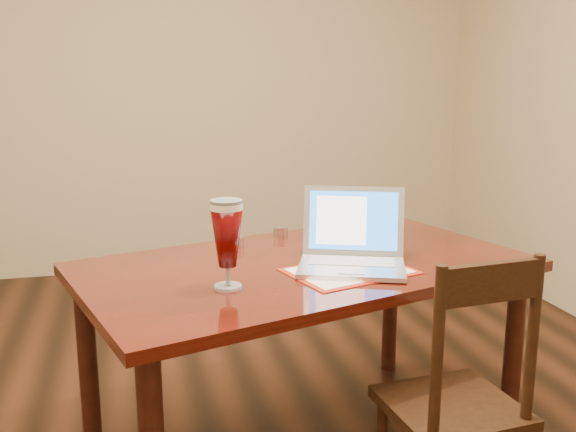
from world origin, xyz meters
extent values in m
cube|color=tan|center=(0.00, 2.50, 1.35)|extent=(4.50, 0.01, 2.70)
cube|color=#53110B|center=(0.34, 0.01, 0.71)|extent=(1.75, 1.29, 0.04)
cylinder|color=#33150C|center=(1.12, -0.14, 0.35)|extent=(0.07, 0.07, 0.70)
cylinder|color=#33150C|center=(-0.44, 0.16, 0.35)|extent=(0.07, 0.07, 0.70)
cylinder|color=#33150C|center=(0.92, 0.56, 0.35)|extent=(0.07, 0.07, 0.70)
cube|color=#9D230E|center=(0.46, -0.14, 0.74)|extent=(0.48, 0.40, 0.00)
cube|color=white|center=(0.46, -0.14, 0.74)|extent=(0.43, 0.35, 0.00)
cube|color=silver|center=(0.47, -0.14, 0.75)|extent=(0.43, 0.36, 0.02)
cube|color=silver|center=(0.48, -0.09, 0.76)|extent=(0.32, 0.21, 0.00)
cube|color=silver|center=(0.44, -0.20, 0.76)|extent=(0.11, 0.09, 0.00)
cube|color=silver|center=(0.52, 0.01, 0.88)|extent=(0.36, 0.20, 0.24)
cube|color=blue|center=(0.52, 0.00, 0.88)|extent=(0.32, 0.17, 0.20)
cube|color=white|center=(0.48, 0.02, 0.88)|extent=(0.18, 0.11, 0.17)
cylinder|color=silver|center=(0.03, -0.21, 0.74)|extent=(0.09, 0.09, 0.01)
cylinder|color=silver|center=(0.03, -0.21, 0.78)|extent=(0.01, 0.01, 0.06)
cylinder|color=white|center=(0.03, -0.21, 1.00)|extent=(0.10, 0.10, 0.02)
cylinder|color=silver|center=(0.03, -0.21, 1.01)|extent=(0.10, 0.10, 0.01)
cylinder|color=silver|center=(0.14, 0.27, 0.75)|extent=(0.06, 0.06, 0.04)
cylinder|color=silver|center=(0.34, 0.39, 0.75)|extent=(0.06, 0.06, 0.04)
cube|color=black|center=(0.66, -0.51, 0.39)|extent=(0.42, 0.40, 0.04)
cylinder|color=black|center=(0.52, -0.66, 0.66)|extent=(0.03, 0.03, 0.49)
cylinder|color=black|center=(0.83, -0.64, 0.66)|extent=(0.03, 0.03, 0.49)
cube|color=black|center=(0.68, -0.65, 0.84)|extent=(0.31, 0.06, 0.11)
camera|label=1|loc=(-0.25, -2.12, 1.39)|focal=40.00mm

